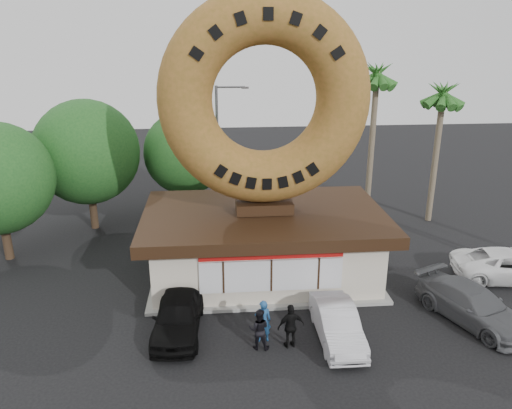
{
  "coord_description": "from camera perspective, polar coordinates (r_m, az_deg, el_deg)",
  "views": [
    {
      "loc": [
        -2.24,
        -15.6,
        11.24
      ],
      "look_at": [
        -0.55,
        4.0,
        4.34
      ],
      "focal_mm": 35.0,
      "sensor_mm": 36.0,
      "label": 1
    }
  ],
  "objects": [
    {
      "name": "tree_mid",
      "position": [
        31.49,
        -8.04,
        5.87
      ],
      "size": [
        5.2,
        5.2,
        6.63
      ],
      "color": "#473321",
      "rests_on": "ground"
    },
    {
      "name": "tree_west",
      "position": [
        30.24,
        -18.78,
        5.68
      ],
      "size": [
        6.0,
        6.0,
        7.65
      ],
      "color": "#473321",
      "rests_on": "ground"
    },
    {
      "name": "car_black",
      "position": [
        20.13,
        -8.92,
        -12.34
      ],
      "size": [
        2.05,
        4.54,
        1.51
      ],
      "primitive_type": "imported",
      "rotation": [
        0.0,
        0.0,
        -0.06
      ],
      "color": "black",
      "rests_on": "ground"
    },
    {
      "name": "person_left",
      "position": [
        19.33,
        0.79,
        -13.15
      ],
      "size": [
        0.66,
        0.46,
        1.73
      ],
      "primitive_type": "imported",
      "rotation": [
        0.0,
        0.0,
        3.21
      ],
      "color": "navy",
      "rests_on": "ground"
    },
    {
      "name": "ground",
      "position": [
        19.36,
        2.75,
        -16.2
      ],
      "size": [
        90.0,
        90.0,
        0.0
      ],
      "primitive_type": "plane",
      "color": "black",
      "rests_on": "ground"
    },
    {
      "name": "palm_near",
      "position": [
        31.29,
        13.62,
        13.61
      ],
      "size": [
        2.6,
        2.6,
        9.75
      ],
      "color": "#726651",
      "rests_on": "ground"
    },
    {
      "name": "person_right",
      "position": [
        19.04,
        4.01,
        -13.7
      ],
      "size": [
        1.1,
        0.63,
        1.77
      ],
      "primitive_type": "imported",
      "rotation": [
        0.0,
        0.0,
        3.35
      ],
      "color": "black",
      "rests_on": "ground"
    },
    {
      "name": "car_silver",
      "position": [
        19.76,
        9.25,
        -13.28
      ],
      "size": [
        1.45,
        4.12,
        1.36
      ],
      "primitive_type": "imported",
      "rotation": [
        0.0,
        0.0,
        0.0
      ],
      "color": "silver",
      "rests_on": "ground"
    },
    {
      "name": "person_center",
      "position": [
        18.97,
        0.34,
        -14.05
      ],
      "size": [
        0.88,
        0.74,
        1.62
      ],
      "primitive_type": "imported",
      "rotation": [
        0.0,
        0.0,
        2.97
      ],
      "color": "black",
      "rests_on": "ground"
    },
    {
      "name": "palm_far",
      "position": [
        31.29,
        20.56,
        11.23
      ],
      "size": [
        2.6,
        2.6,
        8.75
      ],
      "color": "#726651",
      "rests_on": "ground"
    },
    {
      "name": "car_grey",
      "position": [
        22.39,
        23.52,
        -10.48
      ],
      "size": [
        3.81,
        5.38,
        1.45
      ],
      "primitive_type": "imported",
      "rotation": [
        0.0,
        0.0,
        0.4
      ],
      "color": "#57585C",
      "rests_on": "ground"
    },
    {
      "name": "car_white",
      "position": [
        26.62,
        27.04,
        -6.22
      ],
      "size": [
        5.51,
        3.13,
        1.45
      ],
      "primitive_type": "imported",
      "rotation": [
        0.0,
        0.0,
        1.43
      ],
      "color": "white",
      "rests_on": "ground"
    },
    {
      "name": "giant_donut",
      "position": [
        21.9,
        1.01,
        11.87
      ],
      "size": [
        9.21,
        2.35,
        9.21
      ],
      "primitive_type": "torus",
      "rotation": [
        1.57,
        0.0,
        0.0
      ],
      "color": "#9B622D",
      "rests_on": "donut_shop"
    },
    {
      "name": "street_lamp",
      "position": [
        32.32,
        -4.17,
        7.2
      ],
      "size": [
        2.11,
        0.2,
        8.0
      ],
      "color": "#59595E",
      "rests_on": "ground"
    },
    {
      "name": "donut_shop",
      "position": [
        23.68,
        0.92,
        -4.27
      ],
      "size": [
        11.2,
        7.2,
        3.8
      ],
      "color": "beige",
      "rests_on": "ground"
    }
  ]
}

